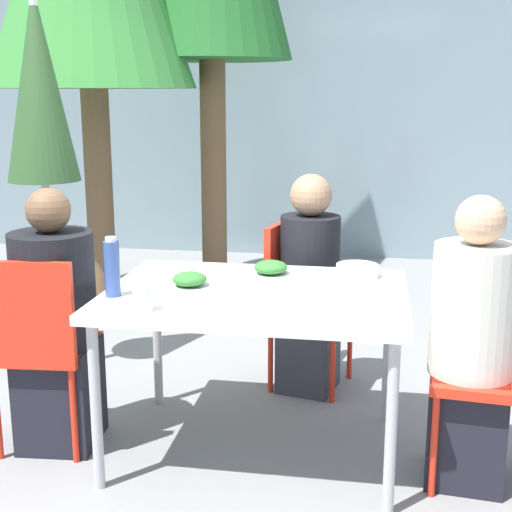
# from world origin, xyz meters

# --- Properties ---
(ground_plane) EXTENTS (24.00, 24.00, 0.00)m
(ground_plane) POSITION_xyz_m (0.00, 0.00, 0.00)
(ground_plane) COLOR gray
(building_facade) EXTENTS (10.00, 0.20, 3.00)m
(building_facade) POSITION_xyz_m (0.00, 4.04, 1.50)
(building_facade) COLOR gray
(building_facade) RESTS_ON ground
(dining_table) EXTENTS (1.27, 0.93, 0.74)m
(dining_table) POSITION_xyz_m (0.00, 0.00, 0.68)
(dining_table) COLOR white
(dining_table) RESTS_ON ground
(chair_left) EXTENTS (0.43, 0.43, 0.89)m
(chair_left) POSITION_xyz_m (-0.93, -0.15, 0.53)
(chair_left) COLOR red
(chair_left) RESTS_ON ground
(person_left) EXTENTS (0.36, 0.36, 1.17)m
(person_left) POSITION_xyz_m (-0.88, -0.07, 0.55)
(person_left) COLOR black
(person_left) RESTS_ON ground
(chair_right) EXTENTS (0.44, 0.44, 0.89)m
(chair_right) POSITION_xyz_m (0.94, -0.02, 0.53)
(chair_right) COLOR red
(chair_right) RESTS_ON ground
(person_right) EXTENTS (0.34, 0.34, 1.18)m
(person_right) POSITION_xyz_m (0.88, -0.10, 0.56)
(person_right) COLOR black
(person_right) RESTS_ON ground
(chair_far) EXTENTS (0.48, 0.48, 0.89)m
(chair_far) POSITION_xyz_m (0.10, 0.78, 0.53)
(chair_far) COLOR red
(chair_far) RESTS_ON ground
(person_far) EXTENTS (0.33, 0.33, 1.16)m
(person_far) POSITION_xyz_m (0.16, 0.72, 0.56)
(person_far) COLOR #383842
(person_far) RESTS_ON ground
(closed_umbrella) EXTENTS (0.39, 0.39, 2.11)m
(closed_umbrella) POSITION_xyz_m (-1.29, 0.76, 1.53)
(closed_umbrella) COLOR #333333
(closed_umbrella) RESTS_ON ground
(plate_0) EXTENTS (0.27, 0.27, 0.07)m
(plate_0) POSITION_xyz_m (-0.28, -0.02, 0.77)
(plate_0) COLOR white
(plate_0) RESTS_ON dining_table
(plate_1) EXTENTS (0.28, 0.28, 0.07)m
(plate_1) POSITION_xyz_m (0.03, 0.24, 0.77)
(plate_1) COLOR white
(plate_1) RESTS_ON dining_table
(bottle) EXTENTS (0.06, 0.06, 0.25)m
(bottle) POSITION_xyz_m (-0.57, -0.18, 0.86)
(bottle) COLOR #334C8E
(bottle) RESTS_ON dining_table
(drinking_cup) EXTENTS (0.08, 0.08, 0.10)m
(drinking_cup) POSITION_xyz_m (-0.38, -0.36, 0.79)
(drinking_cup) COLOR white
(drinking_cup) RESTS_ON dining_table
(salad_bowl) EXTENTS (0.19, 0.19, 0.06)m
(salad_bowl) POSITION_xyz_m (0.42, 0.30, 0.77)
(salad_bowl) COLOR white
(salad_bowl) RESTS_ON dining_table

